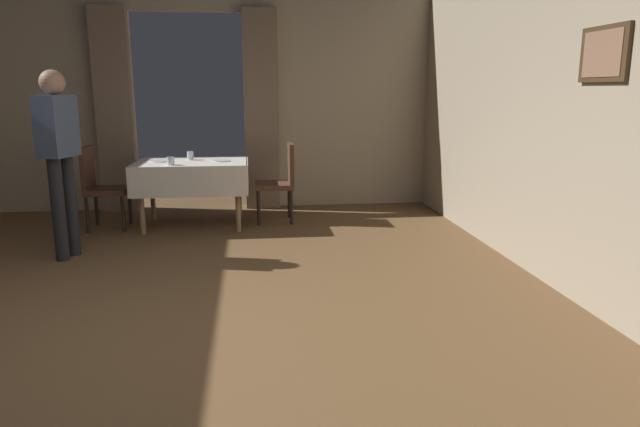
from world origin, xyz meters
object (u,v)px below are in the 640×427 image
chair_mid_right (281,179)px  person_waiter_by_doorway (59,149)px  plate_mid_a (160,161)px  glass_mid_b (190,156)px  dining_table_mid (192,171)px  chair_mid_left (100,184)px  plate_mid_d (221,161)px  glass_mid_c (171,161)px

chair_mid_right → person_waiter_by_doorway: person_waiter_by_doorway is taller
chair_mid_right → plate_mid_a: chair_mid_right is taller
glass_mid_b → person_waiter_by_doorway: person_waiter_by_doorway is taller
dining_table_mid → chair_mid_left: chair_mid_left is taller
chair_mid_left → chair_mid_right: bearing=3.8°
plate_mid_d → person_waiter_by_doorway: bearing=-141.1°
person_waiter_by_doorway → dining_table_mid: bearing=48.0°
glass_mid_b → person_waiter_by_doorway: 1.67m
glass_mid_b → person_waiter_by_doorway: size_ratio=0.06×
person_waiter_by_doorway → plate_mid_d: bearing=38.9°
chair_mid_right → dining_table_mid: bearing=-173.9°
chair_mid_left → plate_mid_d: bearing=-1.0°
glass_mid_c → person_waiter_by_doorway: size_ratio=0.05×
chair_mid_right → glass_mid_b: bearing=179.2°
dining_table_mid → chair_mid_right: 1.03m
dining_table_mid → glass_mid_b: glass_mid_b is taller
dining_table_mid → plate_mid_a: (-0.35, 0.03, 0.12)m
chair_mid_left → person_waiter_by_doorway: bearing=-91.7°
dining_table_mid → chair_mid_right: (1.02, 0.11, -0.12)m
chair_mid_right → plate_mid_a: (-1.37, -0.08, 0.24)m
chair_mid_right → person_waiter_by_doorway: (-2.07, -1.28, 0.51)m
glass_mid_c → plate_mid_d: (0.52, 0.27, -0.04)m
chair_mid_right → plate_mid_d: chair_mid_right is taller
chair_mid_left → glass_mid_c: 0.92m
glass_mid_c → person_waiter_by_doorway: 1.24m
glass_mid_b → chair_mid_left: bearing=-171.4°
plate_mid_a → glass_mid_b: glass_mid_b is taller
plate_mid_a → glass_mid_c: (0.17, -0.35, 0.04)m
chair_mid_left → plate_mid_d: chair_mid_left is taller
chair_mid_left → glass_mid_c: bearing=-19.4°
dining_table_mid → glass_mid_b: size_ratio=12.82×
plate_mid_d → person_waiter_by_doorway: person_waiter_by_doorway is taller
chair_mid_left → plate_mid_d: size_ratio=4.64×
glass_mid_c → plate_mid_d: glass_mid_c is taller
chair_mid_right → plate_mid_d: bearing=-166.9°
chair_mid_right → person_waiter_by_doorway: 2.49m
plate_mid_a → person_waiter_by_doorway: 1.41m
chair_mid_left → person_waiter_by_doorway: size_ratio=0.54×
chair_mid_right → plate_mid_a: 1.40m
chair_mid_right → glass_mid_b: size_ratio=9.40×
dining_table_mid → person_waiter_by_doorway: (-1.05, -1.17, 0.38)m
glass_mid_b → plate_mid_d: glass_mid_b is taller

